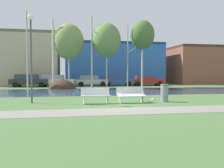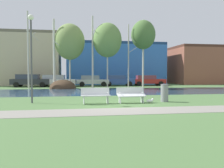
{
  "view_description": "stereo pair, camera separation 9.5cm",
  "coord_description": "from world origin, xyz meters",
  "px_view_note": "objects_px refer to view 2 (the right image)",
  "views": [
    {
      "loc": [
        -2.26,
        -11.94,
        1.65
      ],
      "look_at": [
        -0.03,
        1.17,
        1.06
      ],
      "focal_mm": 37.29,
      "sensor_mm": 36.0,
      "label": 1
    },
    {
      "loc": [
        -2.17,
        -11.95,
        1.65
      ],
      "look_at": [
        -0.03,
        1.17,
        1.06
      ],
      "focal_mm": 37.29,
      "sensor_mm": 36.0,
      "label": 2
    }
  ],
  "objects_px": {
    "parked_sedan_second_white": "(56,80)",
    "parked_hatch_third_silver": "(92,80)",
    "parked_wagon_fourth_blue": "(118,80)",
    "parked_van_nearest_dark": "(30,80)",
    "parked_suv_fifth_red": "(148,80)",
    "bench_right": "(131,95)",
    "seagull": "(150,101)",
    "bench_left": "(96,95)",
    "trash_bin": "(164,93)",
    "streetlamp": "(31,43)"
  },
  "relations": [
    {
      "from": "parked_van_nearest_dark",
      "to": "parked_hatch_third_silver",
      "type": "bearing_deg",
      "value": 3.1
    },
    {
      "from": "parked_van_nearest_dark",
      "to": "bench_left",
      "type": "bearing_deg",
      "value": -69.33
    },
    {
      "from": "bench_right",
      "to": "parked_hatch_third_silver",
      "type": "bearing_deg",
      "value": 92.67
    },
    {
      "from": "bench_right",
      "to": "parked_sedan_second_white",
      "type": "height_order",
      "value": "parked_sedan_second_white"
    },
    {
      "from": "streetlamp",
      "to": "parked_suv_fifth_red",
      "type": "bearing_deg",
      "value": 54.21
    },
    {
      "from": "bench_right",
      "to": "parked_hatch_third_silver",
      "type": "xyz_separation_m",
      "value": [
        -0.83,
        17.85,
        0.28
      ]
    },
    {
      "from": "trash_bin",
      "to": "parked_hatch_third_silver",
      "type": "xyz_separation_m",
      "value": [
        -2.9,
        17.67,
        0.22
      ]
    },
    {
      "from": "bench_left",
      "to": "parked_sedan_second_white",
      "type": "bearing_deg",
      "value": 101.02
    },
    {
      "from": "parked_suv_fifth_red",
      "to": "trash_bin",
      "type": "bearing_deg",
      "value": -104.97
    },
    {
      "from": "bench_right",
      "to": "seagull",
      "type": "height_order",
      "value": "bench_right"
    },
    {
      "from": "bench_left",
      "to": "parked_hatch_third_silver",
      "type": "xyz_separation_m",
      "value": [
        1.17,
        17.85,
        0.28
      ]
    },
    {
      "from": "bench_left",
      "to": "trash_bin",
      "type": "distance_m",
      "value": 4.07
    },
    {
      "from": "parked_van_nearest_dark",
      "to": "parked_wagon_fourth_blue",
      "type": "bearing_deg",
      "value": 3.2
    },
    {
      "from": "streetlamp",
      "to": "parked_suv_fifth_red",
      "type": "xyz_separation_m",
      "value": [
        12.34,
        17.11,
        -2.58
      ]
    },
    {
      "from": "parked_van_nearest_dark",
      "to": "parked_suv_fifth_red",
      "type": "xyz_separation_m",
      "value": [
        15.4,
        0.52,
        -0.06
      ]
    },
    {
      "from": "streetlamp",
      "to": "bench_right",
      "type": "bearing_deg",
      "value": -8.59
    },
    {
      "from": "bench_right",
      "to": "parked_suv_fifth_red",
      "type": "bearing_deg",
      "value": 69.19
    },
    {
      "from": "trash_bin",
      "to": "parked_wagon_fourth_blue",
      "type": "distance_m",
      "value": 17.9
    },
    {
      "from": "seagull",
      "to": "bench_right",
      "type": "bearing_deg",
      "value": 166.34
    },
    {
      "from": "trash_bin",
      "to": "parked_van_nearest_dark",
      "type": "height_order",
      "value": "parked_van_nearest_dark"
    },
    {
      "from": "bench_right",
      "to": "trash_bin",
      "type": "bearing_deg",
      "value": 4.84
    },
    {
      "from": "trash_bin",
      "to": "streetlamp",
      "type": "bearing_deg",
      "value": 175.04
    },
    {
      "from": "streetlamp",
      "to": "parked_van_nearest_dark",
      "type": "distance_m",
      "value": 17.06
    },
    {
      "from": "streetlamp",
      "to": "parked_van_nearest_dark",
      "type": "relative_size",
      "value": 1.03
    },
    {
      "from": "streetlamp",
      "to": "trash_bin",
      "type": "bearing_deg",
      "value": -4.96
    },
    {
      "from": "seagull",
      "to": "parked_wagon_fourth_blue",
      "type": "bearing_deg",
      "value": 84.89
    },
    {
      "from": "bench_right",
      "to": "parked_wagon_fourth_blue",
      "type": "relative_size",
      "value": 0.38
    },
    {
      "from": "parked_van_nearest_dark",
      "to": "parked_sedan_second_white",
      "type": "distance_m",
      "value": 3.17
    },
    {
      "from": "parked_hatch_third_silver",
      "to": "parked_wagon_fourth_blue",
      "type": "distance_m",
      "value": 3.52
    },
    {
      "from": "parked_sedan_second_white",
      "to": "parked_suv_fifth_red",
      "type": "height_order",
      "value": "parked_sedan_second_white"
    },
    {
      "from": "parked_sedan_second_white",
      "to": "bench_right",
      "type": "bearing_deg",
      "value": -72.82
    },
    {
      "from": "streetlamp",
      "to": "parked_suv_fifth_red",
      "type": "height_order",
      "value": "streetlamp"
    },
    {
      "from": "parked_sedan_second_white",
      "to": "parked_wagon_fourth_blue",
      "type": "distance_m",
      "value": 8.11
    },
    {
      "from": "bench_right",
      "to": "seagull",
      "type": "distance_m",
      "value": 1.13
    },
    {
      "from": "streetlamp",
      "to": "parked_wagon_fourth_blue",
      "type": "distance_m",
      "value": 19.25
    },
    {
      "from": "parked_sedan_second_white",
      "to": "parked_hatch_third_silver",
      "type": "xyz_separation_m",
      "value": [
        4.57,
        0.37,
        -0.03
      ]
    },
    {
      "from": "bench_left",
      "to": "parked_wagon_fourth_blue",
      "type": "relative_size",
      "value": 0.38
    },
    {
      "from": "parked_van_nearest_dark",
      "to": "parked_wagon_fourth_blue",
      "type": "xyz_separation_m",
      "value": [
        11.26,
        0.63,
        -0.05
      ]
    },
    {
      "from": "trash_bin",
      "to": "parked_suv_fifth_red",
      "type": "height_order",
      "value": "parked_suv_fifth_red"
    },
    {
      "from": "bench_right",
      "to": "parked_sedan_second_white",
      "type": "xyz_separation_m",
      "value": [
        -5.4,
        17.48,
        0.32
      ]
    },
    {
      "from": "parked_van_nearest_dark",
      "to": "streetlamp",
      "type": "bearing_deg",
      "value": -79.56
    },
    {
      "from": "parked_hatch_third_silver",
      "to": "parked_suv_fifth_red",
      "type": "xyz_separation_m",
      "value": [
        7.65,
        0.1,
        0.0
      ]
    },
    {
      "from": "trash_bin",
      "to": "parked_wagon_fourth_blue",
      "type": "height_order",
      "value": "parked_wagon_fourth_blue"
    },
    {
      "from": "trash_bin",
      "to": "streetlamp",
      "type": "distance_m",
      "value": 8.12
    },
    {
      "from": "seagull",
      "to": "parked_hatch_third_silver",
      "type": "xyz_separation_m",
      "value": [
        -1.88,
        18.1,
        0.62
      ]
    },
    {
      "from": "parked_hatch_third_silver",
      "to": "seagull",
      "type": "bearing_deg",
      "value": -84.07
    },
    {
      "from": "streetlamp",
      "to": "parked_hatch_third_silver",
      "type": "bearing_deg",
      "value": 74.6
    },
    {
      "from": "parked_hatch_third_silver",
      "to": "parked_suv_fifth_red",
      "type": "distance_m",
      "value": 7.65
    },
    {
      "from": "parked_sedan_second_white",
      "to": "parked_hatch_third_silver",
      "type": "bearing_deg",
      "value": 4.58
    },
    {
      "from": "streetlamp",
      "to": "parked_wagon_fourth_blue",
      "type": "relative_size",
      "value": 1.16
    }
  ]
}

